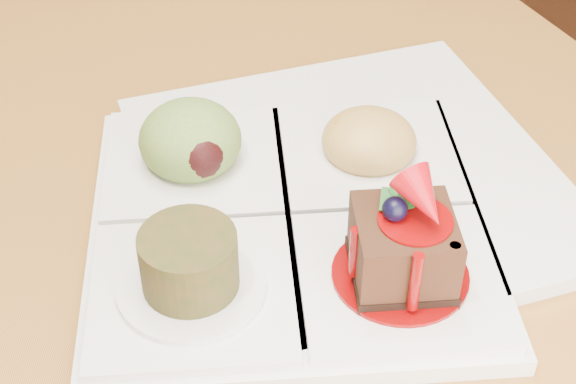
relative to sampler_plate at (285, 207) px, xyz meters
name	(u,v)px	position (x,y,z in m)	size (l,w,h in m)	color
sampler_plate	(285,207)	(0.00, 0.00, 0.00)	(0.32, 0.32, 0.10)	silver
second_plate	(351,178)	(0.06, 0.02, -0.01)	(0.27, 0.27, 0.01)	silver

